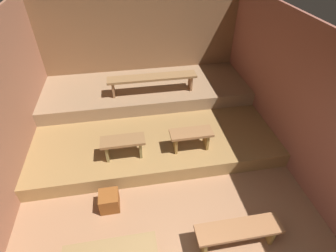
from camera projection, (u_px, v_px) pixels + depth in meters
The scene contains 11 objects.
ground at pixel (157, 155), 5.60m from camera, with size 5.88×6.29×0.08m, color #986C4B.
wall_back at pixel (141, 43), 6.85m from camera, with size 5.88×0.06×2.72m, color #895F3D.
wall_left at pixel (3, 115), 4.38m from camera, with size 0.06×6.29×2.72m, color #9A6248.
wall_right at pixel (286, 88), 5.06m from camera, with size 0.06×6.29×2.72m, color #915445.
platform_lower at pixel (151, 121), 6.22m from camera, with size 5.08×3.55×0.32m, color olive.
platform_middle at pixel (146, 90), 6.70m from camera, with size 5.08×1.78×0.32m, color #937353.
bench_floor_right at pixel (238, 231), 3.85m from camera, with size 1.29×0.33×0.42m.
bench_lower_left at pixel (123, 144), 4.90m from camera, with size 0.83×0.33×0.42m.
bench_lower_right at pixel (191, 136), 5.07m from camera, with size 0.83×0.33×0.42m.
bench_middle_center at pixel (152, 79), 6.12m from camera, with size 2.09×0.33×0.42m.
wooden_crate_floor at pixel (109, 201), 4.46m from camera, with size 0.33×0.33×0.33m, color brown.
Camera 1 is at (-0.44, -1.21, 3.95)m, focal length 27.92 mm.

